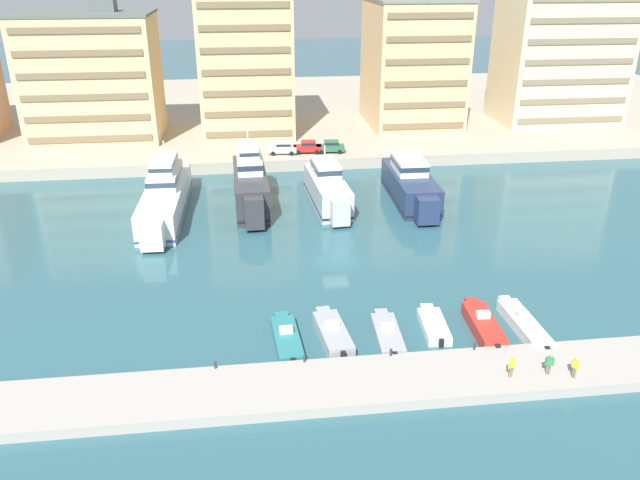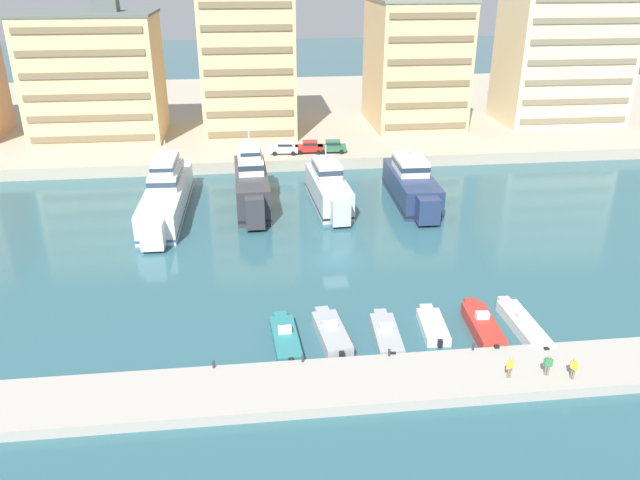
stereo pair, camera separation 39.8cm
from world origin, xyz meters
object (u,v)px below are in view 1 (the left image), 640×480
(motorboat_grey_left, at_px, (332,333))
(car_white_far_left, at_px, (283,148))
(yacht_white_far_left, at_px, (165,195))
(motorboat_white_center_left, at_px, (434,325))
(motorboat_white_center_right, at_px, (524,324))
(car_green_mid_left, at_px, (331,146))
(yacht_silver_mid_left, at_px, (328,188))
(motorboat_red_center, at_px, (483,325))
(motorboat_grey_mid_left, at_px, (387,334))
(pedestrian_mid_deck, at_px, (549,363))
(car_red_left, at_px, (308,146))
(yacht_charcoal_left, at_px, (251,184))
(pedestrian_far_side, at_px, (512,365))
(yacht_navy_center_left, at_px, (411,185))
(motorboat_teal_far_left, at_px, (287,338))
(pedestrian_near_edge, at_px, (575,366))

(motorboat_grey_left, height_order, car_white_far_left, car_white_far_left)
(yacht_white_far_left, height_order, motorboat_white_center_left, yacht_white_far_left)
(motorboat_white_center_right, distance_m, car_white_far_left, 50.39)
(motorboat_white_center_left, distance_m, car_green_mid_left, 46.68)
(yacht_silver_mid_left, height_order, motorboat_red_center, yacht_silver_mid_left)
(yacht_silver_mid_left, bearing_deg, motorboat_grey_mid_left, -88.67)
(motorboat_grey_mid_left, distance_m, pedestrian_mid_deck, 12.26)
(motorboat_grey_left, distance_m, motorboat_white_center_right, 15.68)
(car_white_far_left, bearing_deg, motorboat_white_center_left, -79.00)
(motorboat_grey_mid_left, height_order, car_red_left, car_red_left)
(yacht_charcoal_left, bearing_deg, motorboat_white_center_right, -55.78)
(motorboat_red_center, height_order, pedestrian_far_side, pedestrian_far_side)
(motorboat_white_center_right, height_order, car_red_left, car_red_left)
(car_red_left, distance_m, pedestrian_mid_deck, 55.92)
(pedestrian_far_side, bearing_deg, motorboat_grey_mid_left, 135.81)
(yacht_charcoal_left, xyz_separation_m, motorboat_grey_left, (5.71, -30.98, -2.15))
(yacht_white_far_left, relative_size, car_red_left, 5.41)
(yacht_navy_center_left, distance_m, motorboat_grey_left, 33.27)
(pedestrian_far_side, bearing_deg, car_red_left, 98.89)
(yacht_charcoal_left, distance_m, motorboat_grey_left, 31.57)
(motorboat_teal_far_left, bearing_deg, motorboat_white_center_left, 2.25)
(motorboat_teal_far_left, distance_m, motorboat_grey_left, 3.64)
(motorboat_white_center_right, bearing_deg, pedestrian_mid_deck, -101.06)
(motorboat_red_center, bearing_deg, motorboat_white_center_left, 169.40)
(motorboat_grey_left, relative_size, motorboat_grey_mid_left, 1.03)
(motorboat_red_center, relative_size, pedestrian_far_side, 4.45)
(motorboat_white_center_right, distance_m, car_green_mid_left, 48.47)
(pedestrian_mid_deck, bearing_deg, car_red_left, 101.64)
(motorboat_white_center_right, relative_size, car_red_left, 1.97)
(yacht_silver_mid_left, height_order, motorboat_grey_left, yacht_silver_mid_left)
(yacht_charcoal_left, relative_size, motorboat_teal_far_left, 2.42)
(motorboat_white_center_right, bearing_deg, pedestrian_near_edge, -88.31)
(pedestrian_far_side, bearing_deg, motorboat_white_center_right, 59.62)
(pedestrian_far_side, bearing_deg, pedestrian_near_edge, -8.47)
(motorboat_white_center_left, distance_m, motorboat_red_center, 3.98)
(motorboat_grey_left, xyz_separation_m, motorboat_grey_mid_left, (4.35, -0.45, -0.14))
(motorboat_white_center_left, bearing_deg, motorboat_red_center, -10.60)
(motorboat_grey_left, bearing_deg, yacht_charcoal_left, 100.45)
(car_green_mid_left, bearing_deg, yacht_silver_mid_left, -99.11)
(car_white_far_left, height_order, pedestrian_near_edge, car_white_far_left)
(yacht_white_far_left, height_order, car_white_far_left, yacht_white_far_left)
(pedestrian_mid_deck, bearing_deg, pedestrian_far_side, 179.21)
(motorboat_white_center_right, bearing_deg, car_white_far_left, 108.94)
(motorboat_grey_left, relative_size, car_red_left, 1.67)
(yacht_navy_center_left, xyz_separation_m, pedestrian_near_edge, (1.78, -38.20, -0.31))
(yacht_white_far_left, relative_size, yacht_charcoal_left, 1.29)
(motorboat_grey_left, height_order, motorboat_white_center_right, motorboat_grey_left)
(motorboat_grey_mid_left, relative_size, motorboat_white_center_right, 0.82)
(yacht_silver_mid_left, bearing_deg, yacht_charcoal_left, 173.89)
(car_red_left, xyz_separation_m, pedestrian_mid_deck, (11.28, -54.76, -0.86))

